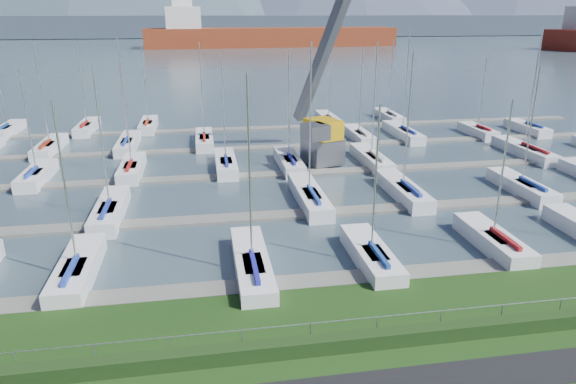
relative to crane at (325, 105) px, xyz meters
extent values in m
cube|color=#3D4E59|center=(-6.67, 230.10, -5.73)|extent=(800.00, 540.00, 0.20)
cube|color=#1C3413|center=(-6.67, -30.30, -4.98)|extent=(80.00, 0.70, 0.70)
cylinder|color=gray|center=(-6.67, -29.90, -4.13)|extent=(80.00, 0.04, 0.04)
cube|color=#3C4858|center=(-6.67, 300.10, 0.67)|extent=(900.00, 80.00, 12.00)
cube|color=gray|center=(-6.67, -23.90, -5.55)|extent=(90.00, 1.60, 0.25)
cube|color=gray|center=(-6.67, -13.90, -5.55)|extent=(90.00, 1.60, 0.25)
cube|color=slate|center=(-6.67, -3.90, -5.55)|extent=(90.00, 1.60, 0.25)
cube|color=slate|center=(-6.67, 6.10, -5.55)|extent=(90.00, 1.60, 0.25)
cube|color=#65635F|center=(-6.67, 16.10, -5.55)|extent=(90.00, 1.60, 0.25)
cube|color=slate|center=(-0.46, -1.23, -4.13)|extent=(4.05, 4.05, 2.60)
cube|color=#D09D0C|center=(-0.46, -1.23, -2.03)|extent=(3.54, 4.05, 1.80)
cube|color=#56575D|center=(1.34, 3.27, 6.97)|extent=(6.22, 10.34, 19.89)
cube|color=#505257|center=(-1.66, -3.23, -1.83)|extent=(2.59, 2.72, 1.40)
cube|color=maroon|center=(19.83, 180.96, -2.83)|extent=(108.89, 25.47, 10.00)
cube|color=silver|center=(-17.84, 178.33, 4.67)|extent=(14.94, 14.94, 12.00)
cube|color=silver|center=(-17.84, 178.33, 11.67)|extent=(8.54, 8.54, 4.00)
camera|label=1|loc=(-11.79, -48.46, 8.56)|focal=32.00mm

